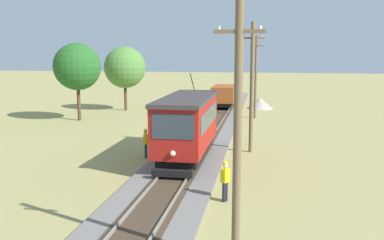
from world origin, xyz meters
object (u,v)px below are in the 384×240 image
at_px(gravel_pile, 260,103).
at_px(tree_left_far, 125,67).
at_px(tree_left_near, 77,67).
at_px(second_worker, 146,142).
at_px(freight_car, 224,95).
at_px(utility_pole_far, 256,76).
at_px(track_worker, 225,179).
at_px(utility_pole_near_tram, 237,136).
at_px(utility_pole_mid, 252,87).
at_px(red_tram, 188,124).

bearing_deg(gravel_pile, tree_left_far, -165.56).
bearing_deg(gravel_pile, tree_left_near, -146.35).
bearing_deg(second_worker, tree_left_far, -78.59).
xyz_separation_m(freight_car, gravel_pile, (3.97, 1.12, -0.93)).
distance_m(utility_pole_far, track_worker, 23.36).
bearing_deg(utility_pole_near_tram, tree_left_near, 123.53).
distance_m(tree_left_near, tree_left_far, 7.61).
xyz_separation_m(utility_pole_mid, tree_left_far, (-14.16, 17.38, 0.53)).
bearing_deg(second_worker, tree_left_near, -61.65).
bearing_deg(utility_pole_mid, red_tram, -142.62).
bearing_deg(red_tram, tree_left_near, 134.75).
height_order(freight_car, utility_pole_mid, utility_pole_mid).
relative_size(utility_pole_near_tram, utility_pole_far, 0.99).
bearing_deg(tree_left_far, utility_pole_far, -12.61).
bearing_deg(freight_car, utility_pole_mid, -79.94).
xyz_separation_m(utility_pole_mid, track_worker, (-0.80, -8.94, -3.18)).
bearing_deg(second_worker, utility_pole_near_tram, 106.58).
relative_size(gravel_pile, tree_left_near, 0.41).
distance_m(utility_pole_mid, utility_pole_far, 14.21).
xyz_separation_m(gravel_pile, tree_left_near, (-16.63, -11.07, 4.37)).
xyz_separation_m(red_tram, tree_left_far, (-10.61, 20.09, 2.50)).
relative_size(utility_pole_far, tree_left_near, 1.10).
height_order(freight_car, second_worker, freight_car).
bearing_deg(tree_left_far, utility_pole_mid, -50.83).
height_order(red_tram, freight_car, red_tram).
xyz_separation_m(gravel_pile, tree_left_far, (-14.58, -3.75, 4.07)).
bearing_deg(red_tram, second_worker, 171.83).
height_order(red_tram, utility_pole_near_tram, utility_pole_near_tram).
height_order(freight_car, utility_pole_far, utility_pole_far).
height_order(freight_car, gravel_pile, freight_car).
bearing_deg(track_worker, freight_car, -54.96).
bearing_deg(tree_left_near, gravel_pile, 33.65).
bearing_deg(tree_left_near, red_tram, -45.25).
xyz_separation_m(freight_car, second_worker, (-2.64, -22.35, -0.57)).
height_order(red_tram, track_worker, red_tram).
bearing_deg(utility_pole_near_tram, tree_left_far, 114.01).
distance_m(utility_pole_mid, track_worker, 9.52).
bearing_deg(tree_left_far, tree_left_near, -105.68).
height_order(utility_pole_far, track_worker, utility_pole_far).
bearing_deg(gravel_pile, track_worker, -92.33).
bearing_deg(utility_pole_mid, utility_pole_near_tram, -90.00).
height_order(second_worker, tree_left_far, tree_left_far).
bearing_deg(second_worker, gravel_pile, -116.34).
relative_size(red_tram, tree_left_near, 1.19).
bearing_deg(tree_left_near, freight_car, 38.18).
xyz_separation_m(utility_pole_mid, gravel_pile, (0.42, 21.14, -3.54)).
bearing_deg(second_worker, red_tram, 161.24).
bearing_deg(track_worker, utility_pole_far, -62.37).
height_order(utility_pole_far, gravel_pile, utility_pole_far).
bearing_deg(utility_pole_near_tram, second_worker, 117.17).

